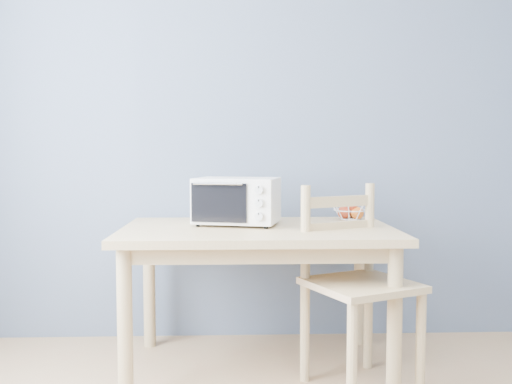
{
  "coord_description": "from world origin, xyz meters",
  "views": [
    {
      "loc": [
        -0.22,
        -1.23,
        1.14
      ],
      "look_at": [
        -0.11,
        1.74,
        0.93
      ],
      "focal_mm": 40.0,
      "sensor_mm": 36.0,
      "label": 1
    }
  ],
  "objects_px": {
    "fruit_basket": "(350,209)",
    "dining_chair": "(356,288)",
    "dining_table": "(258,246)",
    "toaster_oven": "(234,200)"
  },
  "relations": [
    {
      "from": "fruit_basket",
      "to": "dining_chair",
      "type": "xyz_separation_m",
      "value": [
        -0.08,
        -0.52,
        -0.33
      ]
    },
    {
      "from": "dining_table",
      "to": "dining_chair",
      "type": "xyz_separation_m",
      "value": [
        0.47,
        -0.23,
        -0.17
      ]
    },
    {
      "from": "fruit_basket",
      "to": "dining_chair",
      "type": "relative_size",
      "value": 0.31
    },
    {
      "from": "dining_table",
      "to": "dining_chair",
      "type": "relative_size",
      "value": 1.43
    },
    {
      "from": "fruit_basket",
      "to": "toaster_oven",
      "type": "bearing_deg",
      "value": -162.53
    },
    {
      "from": "toaster_oven",
      "to": "dining_chair",
      "type": "bearing_deg",
      "value": -13.31
    },
    {
      "from": "dining_table",
      "to": "toaster_oven",
      "type": "xyz_separation_m",
      "value": [
        -0.13,
        0.09,
        0.23
      ]
    },
    {
      "from": "dining_table",
      "to": "fruit_basket",
      "type": "xyz_separation_m",
      "value": [
        0.54,
        0.3,
        0.16
      ]
    },
    {
      "from": "toaster_oven",
      "to": "fruit_basket",
      "type": "bearing_deg",
      "value": 32.07
    },
    {
      "from": "fruit_basket",
      "to": "dining_chair",
      "type": "bearing_deg",
      "value": -98.3
    }
  ]
}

